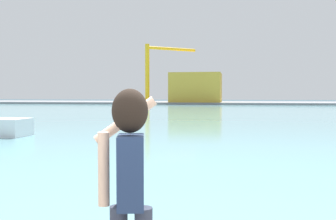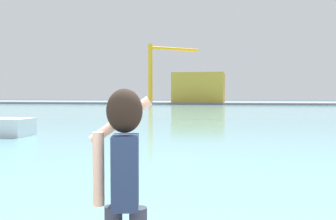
% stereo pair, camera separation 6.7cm
% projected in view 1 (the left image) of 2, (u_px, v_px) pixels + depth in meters
% --- Properties ---
extents(ground_plane, '(220.00, 220.00, 0.00)m').
position_uv_depth(ground_plane, '(233.00, 112.00, 51.51)').
color(ground_plane, '#334751').
extents(harbor_water, '(140.00, 100.00, 0.02)m').
position_uv_depth(harbor_water, '(233.00, 111.00, 53.47)').
color(harbor_water, '#6BA8B2').
rests_on(harbor_water, ground_plane).
extents(far_shore_dock, '(140.00, 20.00, 0.47)m').
position_uv_depth(far_shore_dock, '(235.00, 103.00, 92.79)').
color(far_shore_dock, gray).
rests_on(far_shore_dock, ground_plane).
extents(person_photographer, '(0.54, 0.54, 1.74)m').
position_uv_depth(person_photographer, '(129.00, 176.00, 2.96)').
color(person_photographer, '#2D3342').
rests_on(person_photographer, quay_promenade).
extents(warehouse_left, '(11.69, 10.31, 6.83)m').
position_uv_depth(warehouse_left, '(196.00, 88.00, 90.24)').
color(warehouse_left, gold).
rests_on(warehouse_left, far_shore_dock).
extents(port_crane, '(10.87, 8.76, 13.50)m').
position_uv_depth(port_crane, '(155.00, 65.00, 89.50)').
color(port_crane, yellow).
rests_on(port_crane, far_shore_dock).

